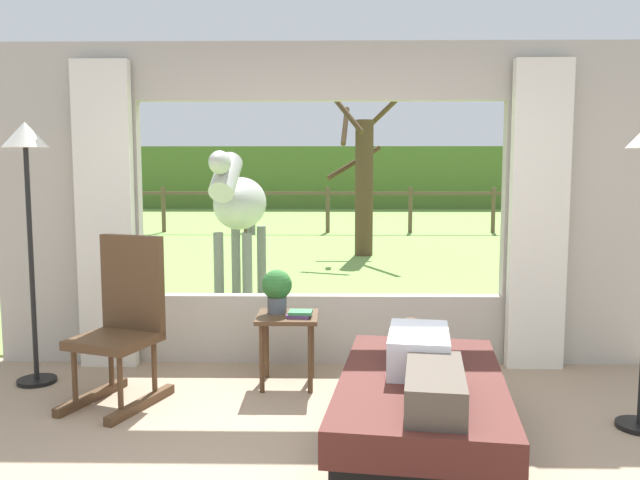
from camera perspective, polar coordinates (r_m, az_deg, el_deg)
name	(u,v)px	position (r m, az deg, el deg)	size (l,w,h in m)	color
back_wall_with_window	(321,209)	(5.22, 0.09, 2.73)	(5.20, 0.12, 2.55)	#ADA599
curtain_panel_left	(105,216)	(5.39, -18.23, 1.99)	(0.44, 0.10, 2.40)	silver
curtain_panel_right	(539,217)	(5.34, 18.53, 1.94)	(0.44, 0.10, 2.40)	silver
outdoor_pasture_lawn	(328,232)	(16.19, 0.68, 0.75)	(36.00, 21.68, 0.02)	#759E47
distant_hill_ridge	(329,178)	(25.96, 0.80, 5.46)	(36.00, 2.00, 2.40)	#51712E
recliner_sofa	(421,411)	(3.83, 8.83, -14.53)	(1.13, 1.81, 0.42)	black
reclining_person	(423,361)	(3.68, 9.01, -10.39)	(0.42, 1.44, 0.22)	silver
rocking_chair	(124,321)	(4.63, -16.76, -6.82)	(0.67, 0.80, 1.12)	#4C331E
side_table	(288,328)	(4.77, -2.85, -7.64)	(0.44, 0.44, 0.52)	#4C331E
potted_plant	(277,288)	(4.78, -3.78, -4.23)	(0.22, 0.22, 0.32)	#4C5156
book_stack	(300,314)	(4.68, -1.79, -6.46)	(0.19, 0.15, 0.04)	#59336B
floor_lamp_left	(27,174)	(5.12, -24.21, 5.29)	(0.32, 0.32, 1.90)	black
horse	(239,205)	(7.52, -7.09, 3.05)	(0.66, 1.82, 1.73)	#B2B2AD
pasture_tree	(363,180)	(11.66, 3.81, 5.27)	(1.52, 1.56, 2.99)	#4C3823
pasture_fence_line	(328,203)	(15.82, 0.68, 3.29)	(16.10, 0.10, 1.10)	brown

